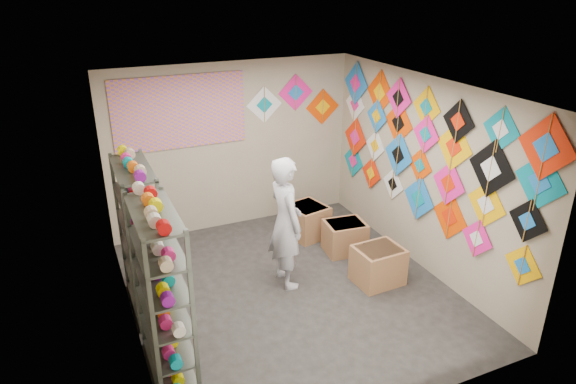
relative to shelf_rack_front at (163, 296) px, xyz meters
name	(u,v)px	position (x,y,z in m)	size (l,w,h in m)	color
ground	(290,291)	(1.78, 0.85, -0.95)	(4.50, 4.50, 0.00)	#272522
room_walls	(291,176)	(1.78, 0.85, 0.69)	(4.50, 4.50, 4.50)	tan
shelf_rack_front	(163,296)	(0.00, 0.00, 0.00)	(0.40, 1.10, 1.90)	#4C5147
shelf_rack_back	(141,239)	(0.00, 1.30, 0.00)	(0.40, 1.10, 1.90)	#4C5147
string_spools	(150,257)	(0.00, 0.65, 0.10)	(0.12, 2.36, 0.12)	#F6217E
kite_wall_display	(424,151)	(3.76, 0.85, 0.74)	(0.06, 4.39, 2.00)	#FFB100
back_wall_kites	(295,101)	(2.87, 3.09, 1.04)	(1.66, 0.02, 0.90)	silver
poster	(180,112)	(0.98, 3.08, 1.05)	(2.00, 0.01, 1.10)	#9754B7
shopkeeper	(286,223)	(1.81, 1.08, -0.05)	(0.45, 0.67, 1.81)	silver
carton_a	(378,265)	(2.96, 0.57, -0.69)	(0.62, 0.52, 0.52)	#9F6D45
carton_b	(345,237)	(2.97, 1.49, -0.71)	(0.59, 0.48, 0.48)	#9F6D45
carton_c	(307,221)	(2.68, 2.18, -0.69)	(0.54, 0.60, 0.52)	#9F6D45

